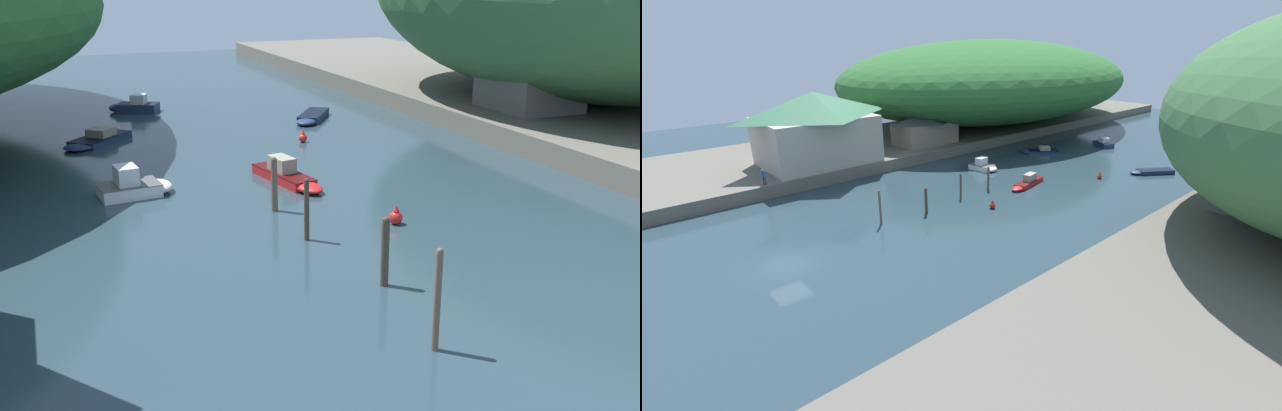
{
  "view_description": "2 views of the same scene",
  "coord_description": "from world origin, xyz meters",
  "views": [
    {
      "loc": [
        -11.91,
        -6.69,
        10.62
      ],
      "look_at": [
        -0.76,
        20.63,
        0.92
      ],
      "focal_mm": 40.0,
      "sensor_mm": 36.0,
      "label": 1
    },
    {
      "loc": [
        29.54,
        -9.07,
        15.78
      ],
      "look_at": [
        0.64,
        17.06,
        0.44
      ],
      "focal_mm": 24.0,
      "sensor_mm": 36.0,
      "label": 2
    }
  ],
  "objects": [
    {
      "name": "mooring_post_middle",
      "position": [
        -1.94,
        19.2,
        1.34
      ],
      "size": [
        0.22,
        0.22,
        2.67
      ],
      "color": "#4C3D2D",
      "rests_on": "water_surface"
    },
    {
      "name": "mooring_post_fourth",
      "position": [
        -1.95,
        23.31,
        1.31
      ],
      "size": [
        0.29,
        0.29,
        2.6
      ],
      "color": "brown",
      "rests_on": "water_surface"
    },
    {
      "name": "left_bank",
      "position": [
        -26.07,
        30.0,
        0.72
      ],
      "size": [
        22.0,
        120.0,
        1.43
      ],
      "color": "#666056",
      "rests_on": "ground"
    },
    {
      "name": "person_on_quay",
      "position": [
        -16.84,
        18.32,
        2.41
      ],
      "size": [
        0.3,
        0.42,
        1.69
      ],
      "rotation": [
        0.0,
        0.0,
        1.78
      ],
      "color": "#282D3D",
      "rests_on": "left_bank"
    },
    {
      "name": "boat_far_right_bank",
      "position": [
        -7.57,
        28.27,
        0.47
      ],
      "size": [
        3.82,
        2.34,
        1.55
      ],
      "rotation": [
        0.0,
        0.0,
        4.82
      ],
      "color": "white",
      "rests_on": "water_surface"
    },
    {
      "name": "hillside_left",
      "position": [
        -27.17,
        49.33,
        8.49
      ],
      "size": [
        41.67,
        58.34,
        14.11
      ],
      "color": "#2D662D",
      "rests_on": "left_bank"
    },
    {
      "name": "person_by_boathouse",
      "position": [
        -15.75,
        4.07,
        2.41
      ],
      "size": [
        0.33,
        0.43,
        1.69
      ],
      "rotation": [
        0.0,
        0.0,
        1.23
      ],
      "color": "#282D3D",
      "rests_on": "left_bank"
    },
    {
      "name": "mooring_post_second",
      "position": [
        -1.03,
        13.94,
        1.3
      ],
      "size": [
        0.29,
        0.29,
        2.59
      ],
      "color": "#4C3D2D",
      "rests_on": "water_surface"
    },
    {
      "name": "boathouse_shed",
      "position": [
        -19.39,
        27.98,
        3.84
      ],
      "size": [
        5.41,
        9.16,
        4.66
      ],
      "color": "gray",
      "rests_on": "left_bank"
    },
    {
      "name": "waterfront_building",
      "position": [
        -20.06,
        12.16,
        5.83
      ],
      "size": [
        10.02,
        13.7,
        8.49
      ],
      "color": "#B2A899",
      "rests_on": "left_bank"
    },
    {
      "name": "boat_cabin_cruiser",
      "position": [
        0.21,
        27.41,
        0.38
      ],
      "size": [
        2.39,
        5.98,
        1.28
      ],
      "rotation": [
        0.0,
        0.0,
        3.34
      ],
      "color": "red",
      "rests_on": "water_surface"
    },
    {
      "name": "right_bank_cottage",
      "position": [
        20.46,
        33.92,
        3.71
      ],
      "size": [
        5.54,
        6.57,
        4.4
      ],
      "color": "slate",
      "rests_on": "right_bank"
    },
    {
      "name": "boat_white_cruiser",
      "position": [
        -4.42,
        51.06,
        0.44
      ],
      "size": [
        4.27,
        3.22,
        1.4
      ],
      "rotation": [
        0.0,
        0.0,
        1.14
      ],
      "color": "navy",
      "rests_on": "water_surface"
    },
    {
      "name": "channel_buoy_far",
      "position": [
        2.41,
        19.52,
        0.35
      ],
      "size": [
        0.6,
        0.6,
        0.9
      ],
      "color": "red",
      "rests_on": "water_surface"
    },
    {
      "name": "channel_buoy_near",
      "position": [
        4.3,
        36.0,
        0.33
      ],
      "size": [
        0.56,
        0.56,
        0.84
      ],
      "color": "red",
      "rests_on": "water_surface"
    },
    {
      "name": "water_surface",
      "position": [
        0.0,
        30.0,
        0.0
      ],
      "size": [
        130.0,
        130.0,
        0.0
      ],
      "primitive_type": "plane",
      "color": "#283D47",
      "rests_on": "ground"
    },
    {
      "name": "mooring_post_nearest",
      "position": [
        -1.73,
        9.3,
        1.62
      ],
      "size": [
        0.22,
        0.22,
        3.23
      ],
      "color": "brown",
      "rests_on": "water_surface"
    },
    {
      "name": "boat_moored_right",
      "position": [
        7.45,
        42.45,
        0.24
      ],
      "size": [
        4.37,
        5.4,
        0.5
      ],
      "rotation": [
        0.0,
        0.0,
        2.54
      ],
      "color": "navy",
      "rests_on": "water_surface"
    },
    {
      "name": "boat_red_skiff",
      "position": [
        -8.32,
        40.64,
        0.28
      ],
      "size": [
        5.06,
        5.38,
        0.91
      ],
      "rotation": [
        0.0,
        0.0,
        2.42
      ],
      "color": "navy",
      "rests_on": "water_surface"
    }
  ]
}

